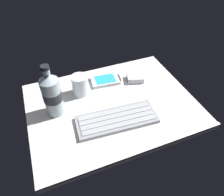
# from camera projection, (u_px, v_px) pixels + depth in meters

# --- Properties ---
(ground_plane) EXTENTS (0.64, 0.48, 0.03)m
(ground_plane) POSITION_uv_depth(u_px,v_px,m) (112.00, 106.00, 0.82)
(ground_plane) COLOR silver
(keyboard) EXTENTS (0.30, 0.13, 0.02)m
(keyboard) POSITION_uv_depth(u_px,v_px,m) (117.00, 119.00, 0.75)
(keyboard) COLOR #93969B
(keyboard) RESTS_ON ground_plane
(handheld_device) EXTENTS (0.13, 0.09, 0.02)m
(handheld_device) POSITION_uv_depth(u_px,v_px,m) (105.00, 80.00, 0.91)
(handheld_device) COLOR silver
(handheld_device) RESTS_ON ground_plane
(juice_cup) EXTENTS (0.06, 0.06, 0.09)m
(juice_cup) POSITION_uv_depth(u_px,v_px,m) (80.00, 86.00, 0.84)
(juice_cup) COLOR silver
(juice_cup) RESTS_ON ground_plane
(water_bottle) EXTENTS (0.07, 0.07, 0.21)m
(water_bottle) POSITION_uv_depth(u_px,v_px,m) (52.00, 94.00, 0.73)
(water_bottle) COLOR silver
(water_bottle) RESTS_ON ground_plane
(charger_block) EXTENTS (0.08, 0.07, 0.02)m
(charger_block) POSITION_uv_depth(u_px,v_px,m) (135.00, 78.00, 0.92)
(charger_block) COLOR silver
(charger_block) RESTS_ON ground_plane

